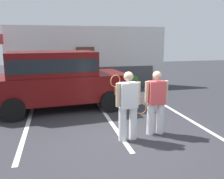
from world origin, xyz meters
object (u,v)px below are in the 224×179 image
object	(u,v)px
parked_suv	(57,77)
tennis_player_man	(128,105)
potted_plant_by_porch	(133,82)
tennis_player_woman	(156,102)

from	to	relation	value
parked_suv	tennis_player_man	size ratio (longest dim) A/B	2.78
parked_suv	potted_plant_by_porch	bearing A→B (deg)	28.89
parked_suv	tennis_player_man	xyz separation A→B (m)	(1.62, -3.19, -0.25)
tennis_player_man	potted_plant_by_porch	world-z (taller)	tennis_player_man
parked_suv	tennis_player_woman	distance (m)	3.87
parked_suv	tennis_player_man	bearing A→B (deg)	-68.19
tennis_player_man	tennis_player_woman	xyz separation A→B (m)	(0.82, 0.21, -0.03)
potted_plant_by_porch	tennis_player_woman	bearing A→B (deg)	-102.62
tennis_player_man	potted_plant_by_porch	distance (m)	6.04
parked_suv	tennis_player_woman	world-z (taller)	parked_suv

